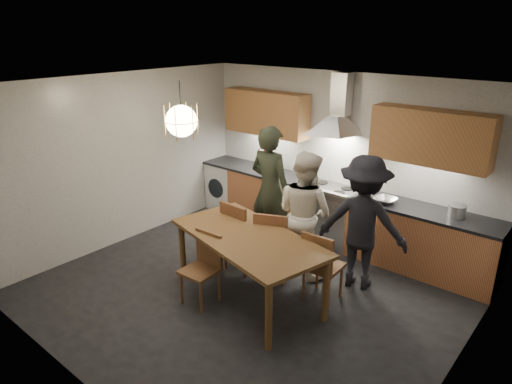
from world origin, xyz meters
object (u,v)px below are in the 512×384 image
Objects in this scene: person_mid at (305,213)px; chair_front at (204,263)px; stock_pot at (457,211)px; wine_bottles at (269,161)px; person_left at (270,190)px; chair_back_left at (239,232)px; person_right at (363,223)px; dining_table at (248,243)px; mixing_bowl at (386,200)px.

chair_front is at bearing 77.59° from person_mid.
stock_pot is 3.12m from wine_bottles.
person_left is at bearing -159.97° from stock_pot.
person_mid is at bearing -146.51° from stock_pot.
person_right is (1.43, 0.75, 0.30)m from chair_back_left.
chair_back_left is at bearing 12.01° from person_right.
dining_table is 0.59m from chair_front.
chair_back_left is 0.53× the size of person_left.
mixing_bowl is 0.56× the size of wine_bottles.
wine_bottles reaches higher than dining_table.
dining_table is 4.07× the size of wine_bottles.
mixing_bowl is at bearing -129.76° from chair_back_left.
wine_bottles reaches higher than chair_back_left.
dining_table is 10.07× the size of stock_pot.
chair_back_left is 1.14× the size of chair_front.
stock_pot is at bearing 46.21° from chair_front.
chair_front is at bearing -131.04° from stock_pot.
mixing_bowl reaches higher than dining_table.
person_right reaches higher than mixing_bowl.
person_mid is at bearing 66.85° from chair_front.
chair_back_left is 0.92m from person_mid.
person_left is 1.53m from person_right.
person_right is 0.79m from mixing_bowl.
person_mid is at bearing -126.68° from mixing_bowl.
wine_bottles is at bearing -28.92° from person_mid.
person_right is (0.77, 0.17, 0.02)m from person_mid.
person_mid is (0.66, 0.58, 0.27)m from chair_back_left.
person_left reaches higher than stock_pot.
person_left is (-0.24, 1.60, 0.45)m from chair_front.
person_left is (-0.62, 1.22, 0.20)m from dining_table.
stock_pot is (0.86, 0.91, 0.10)m from person_right.
person_mid reaches higher than mixing_bowl.
person_left is 2.54m from stock_pot.
person_right is at bearing -179.53° from person_left.
chair_front is 0.52× the size of person_mid.
wine_bottles reaches higher than chair_front.
dining_table is at bearing -130.09° from stock_pot.
person_right is 3.26× the size of wine_bottles.
dining_table is at bearing 90.76° from person_mid.
chair_back_left is at bearing -144.03° from stock_pot.
chair_back_left is 0.58× the size of person_right.
chair_front is 0.47× the size of person_left.
chair_front is at bearing -117.65° from mixing_bowl.
person_right is at bearing -22.80° from wine_bottles.
chair_back_left is (-0.53, 0.43, -0.17)m from dining_table.
chair_front is at bearing 34.70° from person_right.
mixing_bowl is (1.46, 0.75, -0.02)m from person_left.
person_right is at bearing -159.81° from person_mid.
person_mid is 5.63× the size of mixing_bowl.
chair_front is 1.65× the size of wine_bottles.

